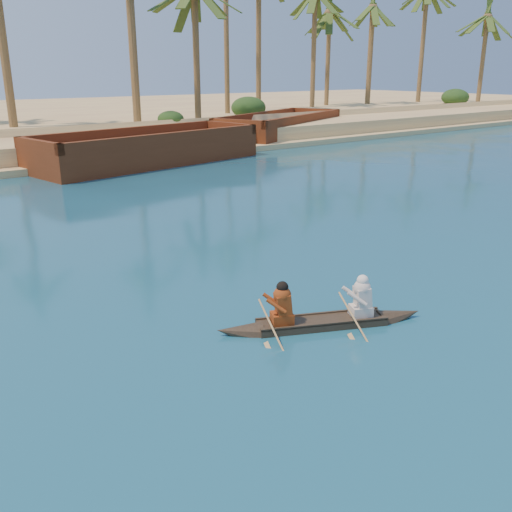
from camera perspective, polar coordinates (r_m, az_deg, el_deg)
ground at (r=15.64m, az=21.05°, el=-2.12°), size 160.00×160.00×0.00m
palm_grove at (r=44.39m, az=-22.29°, el=20.67°), size 110.00×14.00×16.00m
shrub_cluster at (r=41.14m, az=-19.75°, el=11.70°), size 100.00×6.00×2.40m
canoe at (r=11.96m, az=6.61°, el=-5.96°), size 4.27×2.40×1.22m
barge_mid at (r=33.27m, az=-10.77°, el=10.39°), size 13.73×6.47×2.20m
barge_right at (r=45.18m, az=2.51°, el=12.67°), size 13.98×9.35×2.22m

